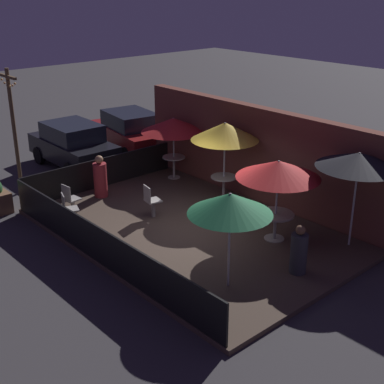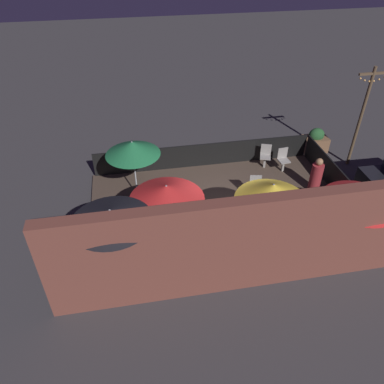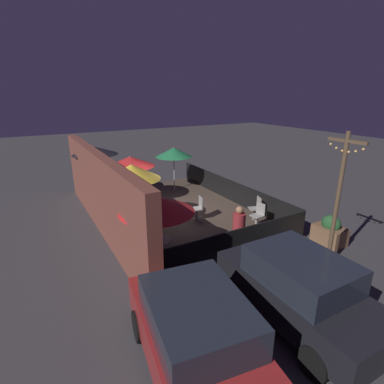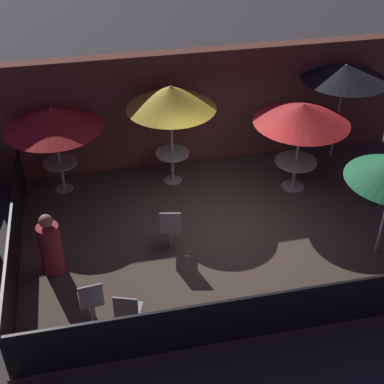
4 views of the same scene
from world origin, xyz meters
TOP-DOWN VIEW (x-y plane):
  - ground_plane at (0.00, 0.00)m, footprint 60.00×60.00m
  - patio_deck at (0.00, 0.00)m, footprint 8.64×5.70m
  - building_wall at (0.00, 3.08)m, footprint 10.24×0.36m
  - fence_front at (0.00, -2.81)m, footprint 8.44×0.05m
  - fence_side_left at (-4.27, 0.00)m, footprint 0.05×5.50m
  - patio_umbrella_0 at (1.92, 1.26)m, footprint 2.12×2.12m
  - patio_umbrella_1 at (-3.35, 2.29)m, footprint 2.14×2.14m
  - patio_umbrella_2 at (-0.80, 2.11)m, footprint 2.00×2.00m
  - patio_umbrella_3 at (3.39, 2.42)m, footprint 2.05×2.05m
  - patio_umbrella_4 at (2.71, -1.26)m, footprint 1.81×1.81m
  - dining_table_0 at (1.92, 1.26)m, footprint 0.96×0.96m
  - dining_table_1 at (-3.35, 2.29)m, footprint 0.76×0.76m
  - dining_table_2 at (-0.80, 2.11)m, footprint 0.79×0.79m
  - patio_chair_0 at (-2.92, -1.90)m, footprint 0.44×0.44m
  - patio_chair_1 at (-1.28, -0.29)m, footprint 0.47×0.47m
  - patio_chair_2 at (-2.34, -2.29)m, footprint 0.51×0.51m
  - patron_0 at (3.37, 0.34)m, footprint 0.43×0.43m
  - patron_1 at (-3.57, -0.48)m, footprint 0.55×0.55m
  - planter_box at (-4.92, -3.30)m, footprint 1.00×0.70m
  - light_post at (-5.82, -2.05)m, footprint 1.10×0.12m

SIDE VIEW (x-z plane):
  - ground_plane at x=0.00m, z-range 0.00..0.00m
  - patio_deck at x=0.00m, z-range 0.00..0.12m
  - planter_box at x=-4.92m, z-range -0.07..0.96m
  - fence_front at x=0.00m, z-range 0.12..1.07m
  - fence_side_left at x=-4.27m, z-range 0.12..1.07m
  - patio_chair_2 at x=-2.34m, z-range 0.16..1.09m
  - patio_chair_0 at x=-2.92m, z-range 0.16..1.10m
  - patron_0 at x=3.37m, z-range 0.05..1.23m
  - patio_chair_1 at x=-1.28m, z-range 0.17..1.13m
  - dining_table_0 at x=1.92m, z-range 0.33..1.05m
  - dining_table_1 at x=-3.35m, z-range 0.33..1.07m
  - patron_1 at x=-3.57m, z-range 0.05..1.37m
  - dining_table_2 at x=-0.80m, z-range 0.34..1.12m
  - building_wall at x=0.00m, z-range 0.00..2.94m
  - patio_umbrella_1 at x=-3.35m, z-range 0.92..2.99m
  - patio_umbrella_0 at x=1.92m, z-range 0.96..3.10m
  - patio_umbrella_4 at x=2.71m, z-range 0.98..3.16m
  - light_post at x=-5.82m, z-range 0.23..4.18m
  - patio_umbrella_2 at x=-0.80m, z-range 1.07..3.50m
  - patio_umbrella_3 at x=3.39m, z-range 1.16..3.60m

